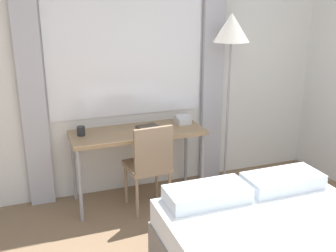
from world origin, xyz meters
TOP-DOWN VIEW (x-y plane):
  - wall_back_with_window at (-0.04, 2.76)m, footprint 4.91×0.13m
  - desk at (-0.31, 2.43)m, footprint 1.33×0.52m
  - desk_chair at (-0.27, 2.16)m, footprint 0.43×0.43m
  - standing_lamp at (0.69, 2.41)m, footprint 0.37×0.37m
  - telephone at (0.21, 2.51)m, footprint 0.16×0.17m
  - book at (-0.18, 2.47)m, footprint 0.24×0.20m
  - mug at (-0.86, 2.47)m, footprint 0.08×0.08m

SIDE VIEW (x-z plane):
  - desk_chair at x=-0.27m, z-range 0.07..0.97m
  - desk at x=-0.31m, z-range 0.32..1.08m
  - book at x=-0.18m, z-range 0.77..0.79m
  - telephone at x=0.21m, z-range 0.76..0.85m
  - mug at x=-0.86m, z-range 0.77..0.86m
  - wall_back_with_window at x=-0.04m, z-range 0.00..2.70m
  - standing_lamp at x=0.69m, z-range 0.70..2.60m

